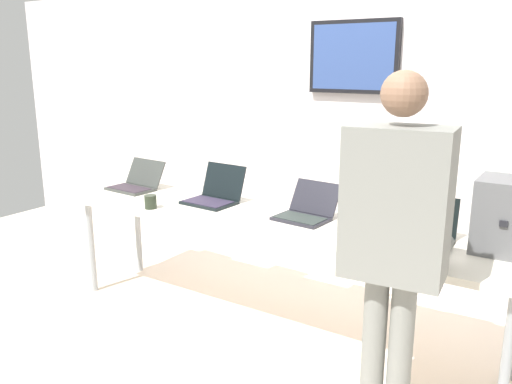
% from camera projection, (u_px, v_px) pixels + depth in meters
% --- Properties ---
extents(ground, '(8.00, 8.00, 0.04)m').
position_uv_depth(ground, '(270.00, 330.00, 3.57)').
color(ground, beige).
extents(back_wall, '(8.00, 0.11, 2.44)m').
position_uv_depth(back_wall, '(344.00, 130.00, 4.19)').
color(back_wall, silver).
rests_on(back_wall, ground).
extents(workbench, '(3.17, 0.70, 0.78)m').
position_uv_depth(workbench, '(270.00, 226.00, 3.39)').
color(workbench, silver).
rests_on(workbench, ground).
extents(equipment_box, '(0.32, 0.32, 0.40)m').
position_uv_depth(equipment_box, '(508.00, 216.00, 2.73)').
color(equipment_box, '#5B5C5F').
rests_on(equipment_box, workbench).
extents(laptop_station_0, '(0.40, 0.36, 0.22)m').
position_uv_depth(laptop_station_0, '(136.00, 183.00, 4.15)').
color(laptop_station_0, '#393C39').
rests_on(laptop_station_0, workbench).
extents(laptop_station_1, '(0.37, 0.36, 0.26)m').
position_uv_depth(laptop_station_1, '(215.00, 194.00, 3.75)').
color(laptop_station_1, black).
rests_on(laptop_station_1, workbench).
extents(laptop_station_2, '(0.36, 0.37, 0.22)m').
position_uv_depth(laptop_station_2, '(306.00, 211.00, 3.36)').
color(laptop_station_2, '#22222A').
rests_on(laptop_station_2, workbench).
extents(laptop_station_3, '(0.34, 0.29, 0.25)m').
position_uv_depth(laptop_station_3, '(424.00, 231.00, 2.94)').
color(laptop_station_3, black).
rests_on(laptop_station_3, workbench).
extents(person, '(0.47, 0.61, 1.74)m').
position_uv_depth(person, '(395.00, 230.00, 2.27)').
color(person, gray).
rests_on(person, ground).
extents(coffee_mug, '(0.08, 0.08, 0.09)m').
position_uv_depth(coffee_mug, '(151.00, 202.00, 3.59)').
color(coffee_mug, '#283123').
rests_on(coffee_mug, workbench).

